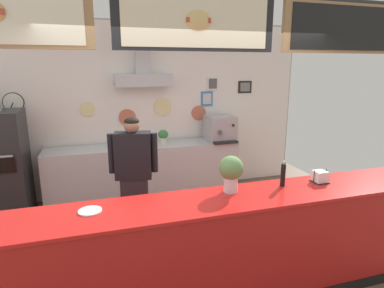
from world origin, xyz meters
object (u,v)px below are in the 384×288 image
at_px(espresso_machine, 220,128).
at_px(basil_vase, 231,172).
at_px(shop_worker, 134,179).
at_px(potted_sage, 163,136).
at_px(pepper_grinder, 283,174).
at_px(napkin_holder, 320,177).
at_px(pizza_oven, 4,168).
at_px(condiment_plate, 90,211).
at_px(potted_basil, 124,139).

distance_m(espresso_machine, basil_vase, 2.65).
distance_m(shop_worker, potted_sage, 1.61).
relative_size(espresso_machine, pepper_grinder, 2.12).
bearing_deg(napkin_holder, pizza_oven, 146.29).
xyz_separation_m(potted_sage, basil_vase, (0.10, -2.56, 0.17)).
bearing_deg(condiment_plate, shop_worker, 66.69).
xyz_separation_m(potted_basil, napkin_holder, (1.75, -2.55, 0.03)).
bearing_deg(condiment_plate, potted_basil, 78.52).
distance_m(napkin_holder, pepper_grinder, 0.44).
height_order(potted_basil, basil_vase, basil_vase).
relative_size(potted_sage, pepper_grinder, 0.87).
bearing_deg(potted_sage, pepper_grinder, -75.50).
distance_m(condiment_plate, pepper_grinder, 1.85).
relative_size(potted_basil, condiment_plate, 1.14).
distance_m(pizza_oven, condiment_plate, 2.62).
distance_m(pizza_oven, basil_vase, 3.37).
xyz_separation_m(shop_worker, napkin_holder, (1.77, -1.14, 0.22)).
height_order(potted_basil, condiment_plate, potted_basil).
bearing_deg(condiment_plate, potted_sage, 65.71).
height_order(espresso_machine, pepper_grinder, espresso_machine).
distance_m(potted_basil, potted_sage, 0.66).
xyz_separation_m(pizza_oven, pepper_grinder, (3.02, -2.28, 0.36)).
distance_m(espresso_machine, condiment_plate, 3.35).
bearing_deg(basil_vase, espresso_machine, 70.26).
height_order(napkin_holder, pepper_grinder, pepper_grinder).
relative_size(potted_sage, napkin_holder, 1.47).
distance_m(pizza_oven, pepper_grinder, 3.80).
bearing_deg(espresso_machine, basil_vase, -109.74).
xyz_separation_m(potted_sage, condiment_plate, (-1.18, -2.61, -0.03)).
xyz_separation_m(potted_sage, pepper_grinder, (0.66, -2.57, 0.10)).
distance_m(potted_basil, condiment_plate, 2.63).
bearing_deg(potted_sage, potted_basil, -177.10).
relative_size(pizza_oven, espresso_machine, 3.07).
height_order(potted_sage, pepper_grinder, pepper_grinder).
xyz_separation_m(pizza_oven, basil_vase, (2.46, -2.27, 0.43)).
bearing_deg(potted_sage, espresso_machine, -3.76).
bearing_deg(basil_vase, potted_sage, 92.34).
relative_size(shop_worker, potted_basil, 7.38).
height_order(napkin_holder, condiment_plate, napkin_holder).
xyz_separation_m(pizza_oven, shop_worker, (1.68, -1.16, 0.06)).
bearing_deg(potted_sage, basil_vase, -87.66).
relative_size(napkin_holder, condiment_plate, 0.80).
distance_m(shop_worker, napkin_holder, 2.12).
relative_size(espresso_machine, potted_basil, 2.53).
height_order(shop_worker, basil_vase, shop_worker).
xyz_separation_m(pizza_oven, potted_basil, (1.70, 0.25, 0.26)).
bearing_deg(potted_sage, condiment_plate, -114.29).
xyz_separation_m(shop_worker, potted_basil, (0.02, 1.41, 0.20)).
height_order(pizza_oven, pepper_grinder, pizza_oven).
bearing_deg(pizza_oven, shop_worker, -34.71).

